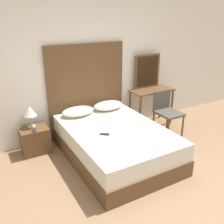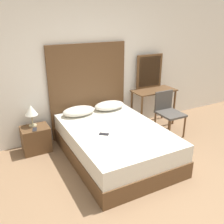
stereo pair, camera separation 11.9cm
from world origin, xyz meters
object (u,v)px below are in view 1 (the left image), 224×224
object	(u,v)px
phone_on_bed	(105,134)
nightstand	(35,140)
table_lamp	(30,112)
chair	(166,110)
bed	(115,143)
vanity_desk	(152,97)
phone_on_nightstand	(34,130)

from	to	relation	value
phone_on_bed	nightstand	bearing A→B (deg)	132.10
table_lamp	chair	xyz separation A→B (m)	(2.53, -0.60, -0.24)
bed	vanity_desk	world-z (taller)	vanity_desk
phone_on_nightstand	bed	bearing A→B (deg)	-33.27
bed	chair	distance (m)	1.44
bed	nightstand	world-z (taller)	bed
nightstand	table_lamp	size ratio (longest dim) A/B	1.23
vanity_desk	chair	bearing A→B (deg)	-90.26
phone_on_nightstand	vanity_desk	distance (m)	2.54
bed	nightstand	size ratio (longest dim) A/B	4.45
table_lamp	vanity_desk	distance (m)	2.54
bed	phone_on_nightstand	xyz separation A→B (m)	(-1.15, 0.76, 0.19)
phone_on_bed	bed	bearing A→B (deg)	24.38
phone_on_bed	chair	distance (m)	1.70
bed	chair	xyz separation A→B (m)	(1.38, 0.32, 0.24)
phone_on_bed	vanity_desk	bearing A→B (deg)	29.51
phone_on_nightstand	chair	world-z (taller)	chair
nightstand	table_lamp	distance (m)	0.52
phone_on_bed	vanity_desk	xyz separation A→B (m)	(1.64, 0.93, 0.09)
phone_on_bed	chair	bearing A→B (deg)	15.10
chair	phone_on_bed	bearing A→B (deg)	-164.90
nightstand	table_lamp	world-z (taller)	table_lamp
vanity_desk	chair	world-z (taller)	chair
bed	vanity_desk	size ratio (longest dim) A/B	2.27
table_lamp	phone_on_nightstand	size ratio (longest dim) A/B	2.38
phone_on_bed	vanity_desk	size ratio (longest dim) A/B	0.17
phone_on_bed	phone_on_nightstand	size ratio (longest dim) A/B	0.99
vanity_desk	phone_on_bed	bearing A→B (deg)	-150.49
nightstand	chair	distance (m)	2.59
bed	table_lamp	bearing A→B (deg)	141.05
table_lamp	phone_on_nightstand	distance (m)	0.33
phone_on_nightstand	vanity_desk	bearing A→B (deg)	1.23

